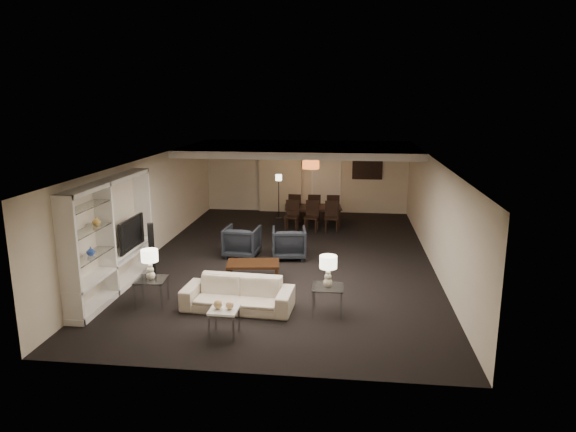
# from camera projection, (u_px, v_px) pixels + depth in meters

# --- Properties ---
(floor) EXTENTS (11.00, 11.00, 0.00)m
(floor) POSITION_uv_depth(u_px,v_px,m) (288.00, 259.00, 12.84)
(floor) COLOR black
(floor) RESTS_ON ground
(ceiling) EXTENTS (7.00, 11.00, 0.02)m
(ceiling) POSITION_uv_depth(u_px,v_px,m) (288.00, 159.00, 12.27)
(ceiling) COLOR silver
(ceiling) RESTS_ON ground
(wall_back) EXTENTS (7.00, 0.02, 2.50)m
(wall_back) POSITION_uv_depth(u_px,v_px,m) (306.00, 176.00, 17.88)
(wall_back) COLOR beige
(wall_back) RESTS_ON ground
(wall_front) EXTENTS (7.00, 0.02, 2.50)m
(wall_front) POSITION_uv_depth(u_px,v_px,m) (243.00, 293.00, 7.23)
(wall_front) COLOR beige
(wall_front) RESTS_ON ground
(wall_left) EXTENTS (0.02, 11.00, 2.50)m
(wall_left) POSITION_uv_depth(u_px,v_px,m) (151.00, 207.00, 12.95)
(wall_left) COLOR beige
(wall_left) RESTS_ON ground
(wall_right) EXTENTS (0.02, 11.00, 2.50)m
(wall_right) POSITION_uv_depth(u_px,v_px,m) (434.00, 214.00, 12.16)
(wall_right) COLOR beige
(wall_right) RESTS_ON ground
(ceiling_soffit) EXTENTS (7.00, 4.00, 0.20)m
(ceiling_soffit) POSITION_uv_depth(u_px,v_px,m) (301.00, 149.00, 15.68)
(ceiling_soffit) COLOR silver
(ceiling_soffit) RESTS_ON ceiling
(curtains) EXTENTS (1.50, 0.12, 2.40)m
(curtains) POSITION_uv_depth(u_px,v_px,m) (280.00, 178.00, 17.91)
(curtains) COLOR beige
(curtains) RESTS_ON wall_back
(door) EXTENTS (0.90, 0.05, 2.10)m
(door) POSITION_uv_depth(u_px,v_px,m) (326.00, 183.00, 17.81)
(door) COLOR silver
(door) RESTS_ON wall_back
(painting) EXTENTS (0.95, 0.04, 0.65)m
(painting) POSITION_uv_depth(u_px,v_px,m) (367.00, 169.00, 17.53)
(painting) COLOR #142D38
(painting) RESTS_ON wall_back
(media_unit) EXTENTS (0.38, 3.40, 2.35)m
(media_unit) POSITION_uv_depth(u_px,v_px,m) (112.00, 237.00, 10.43)
(media_unit) COLOR white
(media_unit) RESTS_ON wall_left
(pendant_light) EXTENTS (0.52, 0.52, 0.24)m
(pendant_light) POSITION_uv_depth(u_px,v_px,m) (311.00, 165.00, 15.76)
(pendant_light) COLOR #D8591E
(pendant_light) RESTS_ON ceiling_soffit
(sofa) EXTENTS (2.13, 0.95, 0.61)m
(sofa) POSITION_uv_depth(u_px,v_px,m) (238.00, 294.00, 9.73)
(sofa) COLOR beige
(sofa) RESTS_ON floor
(coffee_table) EXTENTS (1.22, 0.81, 0.41)m
(coffee_table) POSITION_uv_depth(u_px,v_px,m) (253.00, 271.00, 11.30)
(coffee_table) COLOR black
(coffee_table) RESTS_ON floor
(armchair_left) EXTENTS (0.88, 0.91, 0.77)m
(armchair_left) POSITION_uv_depth(u_px,v_px,m) (242.00, 241.00, 12.97)
(armchair_left) COLOR black
(armchair_left) RESTS_ON floor
(armchair_right) EXTENTS (0.93, 0.95, 0.77)m
(armchair_right) POSITION_uv_depth(u_px,v_px,m) (289.00, 243.00, 12.83)
(armchair_right) COLOR black
(armchair_right) RESTS_ON floor
(side_table_left) EXTENTS (0.62, 0.62, 0.53)m
(side_table_left) POSITION_uv_depth(u_px,v_px,m) (152.00, 292.00, 9.93)
(side_table_left) COLOR silver
(side_table_left) RESTS_ON floor
(side_table_right) EXTENTS (0.58, 0.58, 0.53)m
(side_table_right) POSITION_uv_depth(u_px,v_px,m) (328.00, 300.00, 9.54)
(side_table_right) COLOR white
(side_table_right) RESTS_ON floor
(table_lamp_left) EXTENTS (0.33, 0.33, 0.59)m
(table_lamp_left) POSITION_uv_depth(u_px,v_px,m) (150.00, 265.00, 9.80)
(table_lamp_left) COLOR beige
(table_lamp_left) RESTS_ON side_table_left
(table_lamp_right) EXTENTS (0.35, 0.35, 0.59)m
(table_lamp_right) POSITION_uv_depth(u_px,v_px,m) (328.00, 271.00, 9.42)
(table_lamp_right) COLOR beige
(table_lamp_right) RESTS_ON side_table_right
(marble_table) EXTENTS (0.48, 0.48, 0.48)m
(marble_table) POSITION_uv_depth(u_px,v_px,m) (224.00, 322.00, 8.68)
(marble_table) COLOR white
(marble_table) RESTS_ON floor
(gold_gourd_a) EXTENTS (0.15, 0.15, 0.15)m
(gold_gourd_a) POSITION_uv_depth(u_px,v_px,m) (218.00, 304.00, 8.62)
(gold_gourd_a) COLOR #D8B372
(gold_gourd_a) RESTS_ON marble_table
(gold_gourd_b) EXTENTS (0.13, 0.13, 0.13)m
(gold_gourd_b) POSITION_uv_depth(u_px,v_px,m) (230.00, 305.00, 8.60)
(gold_gourd_b) COLOR #EFBF7E
(gold_gourd_b) RESTS_ON marble_table
(television) EXTENTS (1.17, 0.15, 0.67)m
(television) POSITION_uv_depth(u_px,v_px,m) (126.00, 233.00, 11.04)
(television) COLOR black
(television) RESTS_ON media_unit
(vase_blue) EXTENTS (0.16, 0.16, 0.17)m
(vase_blue) POSITION_uv_depth(u_px,v_px,m) (91.00, 251.00, 9.57)
(vase_blue) COLOR #2849AE
(vase_blue) RESTS_ON media_unit
(vase_amber) EXTENTS (0.16, 0.16, 0.17)m
(vase_amber) POSITION_uv_depth(u_px,v_px,m) (96.00, 221.00, 9.76)
(vase_amber) COLOR gold
(vase_amber) RESTS_ON media_unit
(floor_speaker) EXTENTS (0.17, 0.17, 1.22)m
(floor_speaker) POSITION_uv_depth(u_px,v_px,m) (152.00, 250.00, 11.50)
(floor_speaker) COLOR black
(floor_speaker) RESTS_ON floor
(dining_table) EXTENTS (1.85, 1.16, 0.62)m
(dining_table) POSITION_uv_depth(u_px,v_px,m) (313.00, 217.00, 16.01)
(dining_table) COLOR black
(dining_table) RESTS_ON floor
(chair_nl) EXTENTS (0.46, 0.46, 0.91)m
(chair_nl) POSITION_uv_depth(u_px,v_px,m) (291.00, 216.00, 15.42)
(chair_nl) COLOR black
(chair_nl) RESTS_ON floor
(chair_nm) EXTENTS (0.47, 0.47, 0.91)m
(chair_nm) POSITION_uv_depth(u_px,v_px,m) (311.00, 217.00, 15.35)
(chair_nm) COLOR black
(chair_nm) RESTS_ON floor
(chair_nr) EXTENTS (0.43, 0.43, 0.91)m
(chair_nr) POSITION_uv_depth(u_px,v_px,m) (331.00, 217.00, 15.28)
(chair_nr) COLOR black
(chair_nr) RESTS_ON floor
(chair_fl) EXTENTS (0.47, 0.47, 0.91)m
(chair_fl) POSITION_uv_depth(u_px,v_px,m) (296.00, 207.00, 16.68)
(chair_fl) COLOR black
(chair_fl) RESTS_ON floor
(chair_fm) EXTENTS (0.45, 0.45, 0.91)m
(chair_fm) POSITION_uv_depth(u_px,v_px,m) (314.00, 208.00, 16.61)
(chair_fm) COLOR black
(chair_fm) RESTS_ON floor
(chair_fr) EXTENTS (0.45, 0.45, 0.91)m
(chair_fr) POSITION_uv_depth(u_px,v_px,m) (333.00, 208.00, 16.54)
(chair_fr) COLOR black
(chair_fr) RESTS_ON floor
(floor_lamp) EXTENTS (0.28, 0.28, 1.47)m
(floor_lamp) POSITION_uv_depth(u_px,v_px,m) (279.00, 197.00, 16.95)
(floor_lamp) COLOR black
(floor_lamp) RESTS_ON floor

